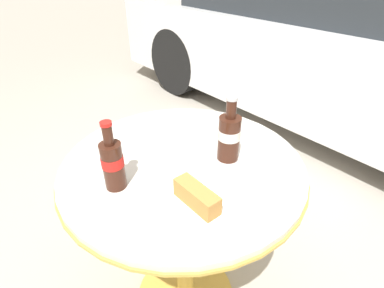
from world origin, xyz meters
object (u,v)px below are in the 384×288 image
object	(u,v)px
bistro_table	(184,200)
cola_bottle_right	(113,163)
cola_bottle_left	(229,135)
lunch_plate_near	(196,203)
parked_car	(333,45)

from	to	relation	value
bistro_table	cola_bottle_right	world-z (taller)	cola_bottle_right
bistro_table	cola_bottle_left	bearing A→B (deg)	56.80
lunch_plate_near	cola_bottle_right	bearing A→B (deg)	-152.35
cola_bottle_left	cola_bottle_right	xyz separation A→B (m)	(-0.11, -0.35, -0.00)
lunch_plate_near	parked_car	size ratio (longest dim) A/B	0.05
cola_bottle_right	parked_car	world-z (taller)	parked_car
bistro_table	cola_bottle_right	bearing A→B (deg)	-97.34
cola_bottle_right	lunch_plate_near	world-z (taller)	cola_bottle_right
bistro_table	lunch_plate_near	xyz separation A→B (m)	(0.19, -0.11, 0.19)
cola_bottle_right	parked_car	distance (m)	2.52
cola_bottle_left	cola_bottle_right	world-z (taller)	cola_bottle_left
bistro_table	lunch_plate_near	bearing A→B (deg)	-30.10
cola_bottle_right	bistro_table	bearing A→B (deg)	82.66
bistro_table	parked_car	xyz separation A→B (m)	(-0.62, 2.22, 0.06)
cola_bottle_right	lunch_plate_near	size ratio (longest dim) A/B	1.02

